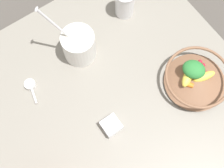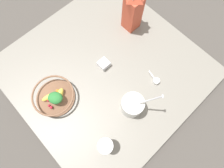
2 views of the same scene
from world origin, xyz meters
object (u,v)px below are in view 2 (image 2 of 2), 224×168
object	(u,v)px
fruit_bowl	(54,96)
milk_carton	(133,10)
spice_jar	(104,64)
drinking_cup	(106,146)
yogurt_tub	(132,105)

from	to	relation	value
fruit_bowl	milk_carton	world-z (taller)	milk_carton
fruit_bowl	spice_jar	bearing A→B (deg)	84.04
milk_carton	drinking_cup	xyz separation A→B (m)	(0.43, -0.60, -0.08)
fruit_bowl	yogurt_tub	world-z (taller)	yogurt_tub
spice_jar	milk_carton	bearing A→B (deg)	105.97
yogurt_tub	drinking_cup	bearing A→B (deg)	-77.58
yogurt_tub	drinking_cup	world-z (taller)	yogurt_tub
drinking_cup	spice_jar	distance (m)	0.45
yogurt_tub	drinking_cup	size ratio (longest dim) A/B	2.22
milk_carton	drinking_cup	world-z (taller)	milk_carton
fruit_bowl	milk_carton	bearing A→B (deg)	94.94
milk_carton	spice_jar	size ratio (longest dim) A/B	4.72
fruit_bowl	spice_jar	xyz separation A→B (m)	(0.03, 0.33, -0.02)
fruit_bowl	yogurt_tub	bearing A→B (deg)	39.42
yogurt_tub	spice_jar	xyz separation A→B (m)	(-0.29, 0.06, -0.05)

